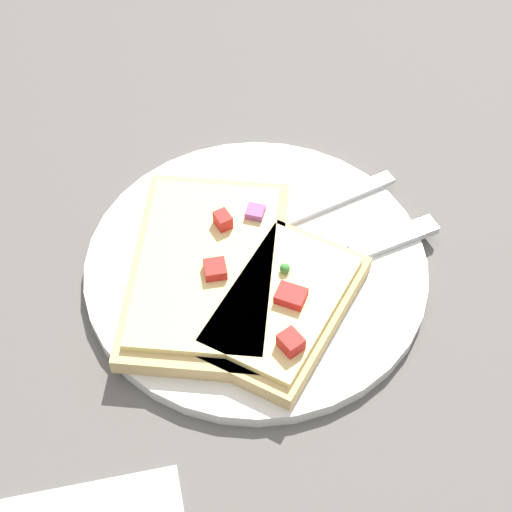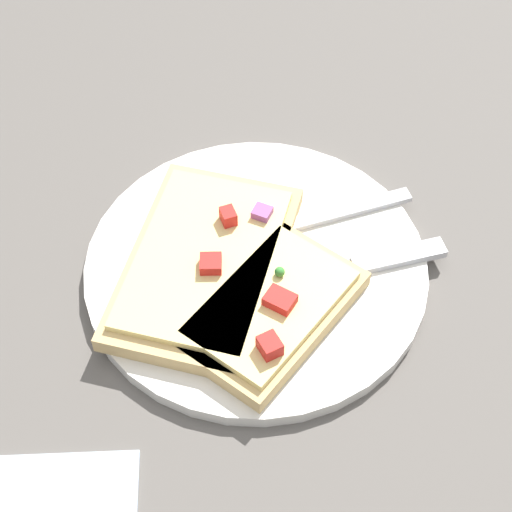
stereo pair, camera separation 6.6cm
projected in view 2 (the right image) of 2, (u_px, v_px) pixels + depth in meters
The scene contains 8 objects.
ground_plane at pixel (256, 273), 0.68m from camera, with size 4.00×4.00×0.00m, color #56514C.
plate at pixel (256, 268), 0.68m from camera, with size 0.27×0.27×0.01m.
fork at pixel (269, 231), 0.69m from camera, with size 0.22×0.08×0.01m.
knife at pixel (344, 271), 0.66m from camera, with size 0.20×0.06×0.01m.
pizza_slice_main at pixel (205, 263), 0.66m from camera, with size 0.16×0.21×0.03m.
pizza_slice_corner at pixel (271, 309), 0.63m from camera, with size 0.16×0.16×0.03m.
crumb_scatter at pixel (267, 284), 0.65m from camera, with size 0.02×0.03×0.01m.
napkin at pixel (36, 510), 0.56m from camera, with size 0.13×0.08×0.01m.
Camera 2 is at (-0.02, -0.41, 0.55)m, focal length 60.00 mm.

